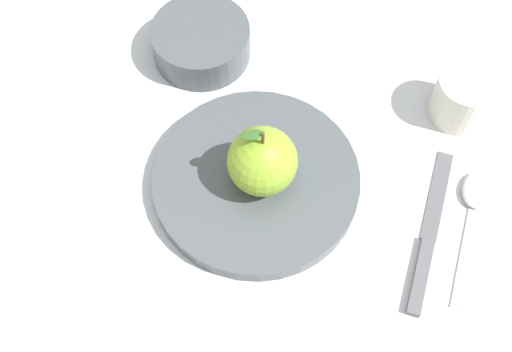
# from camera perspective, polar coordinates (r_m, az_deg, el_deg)

# --- Properties ---
(ground_plane) EXTENTS (2.40, 2.40, 0.00)m
(ground_plane) POSITION_cam_1_polar(r_m,az_deg,el_deg) (0.73, 2.91, -1.99)
(ground_plane) COLOR silver
(dinner_plate) EXTENTS (0.23, 0.23, 0.02)m
(dinner_plate) POSITION_cam_1_polar(r_m,az_deg,el_deg) (0.73, -0.00, -0.32)
(dinner_plate) COLOR #4C5156
(dinner_plate) RESTS_ON ground_plane
(apple) EXTENTS (0.08, 0.08, 0.09)m
(apple) POSITION_cam_1_polar(r_m,az_deg,el_deg) (0.68, 0.57, 1.30)
(apple) COLOR #8CB22D
(apple) RESTS_ON dinner_plate
(side_bowl) EXTENTS (0.12, 0.12, 0.04)m
(side_bowl) POSITION_cam_1_polar(r_m,az_deg,el_deg) (0.82, -4.86, 11.85)
(side_bowl) COLOR #4C5156
(side_bowl) RESTS_ON ground_plane
(cup) EXTENTS (0.07, 0.07, 0.06)m
(cup) POSITION_cam_1_polar(r_m,az_deg,el_deg) (0.80, 17.76, 6.75)
(cup) COLOR silver
(cup) RESTS_ON ground_plane
(knife) EXTENTS (0.04, 0.20, 0.01)m
(knife) POSITION_cam_1_polar(r_m,az_deg,el_deg) (0.72, 14.80, -5.79)
(knife) COLOR #59595E
(knife) RESTS_ON ground_plane
(spoon) EXTENTS (0.05, 0.17, 0.01)m
(spoon) POSITION_cam_1_polar(r_m,az_deg,el_deg) (0.76, 18.62, -2.32)
(spoon) COLOR silver
(spoon) RESTS_ON ground_plane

